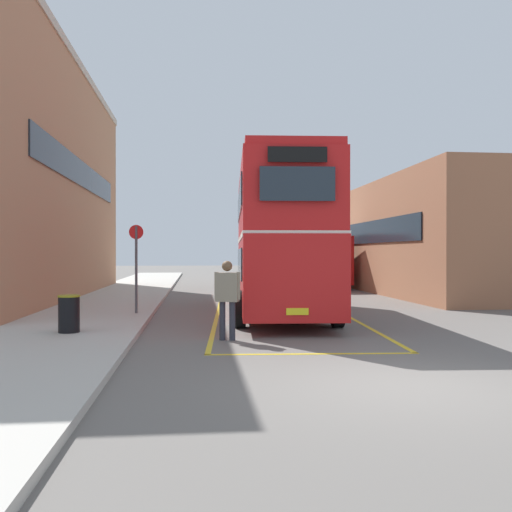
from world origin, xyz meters
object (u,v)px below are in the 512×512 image
object	(u,v)px
double_decker_bus	(279,237)
bus_stop_sign	(136,260)
litter_bin	(69,314)
single_deck_bus	(308,259)
pedestrian_boarding	(227,294)

from	to	relation	value
double_decker_bus	bus_stop_sign	distance (m)	4.57
double_decker_bus	litter_bin	xyz separation A→B (m)	(-5.61, -4.41, -1.94)
single_deck_bus	bus_stop_sign	distance (m)	17.32
double_decker_bus	single_deck_bus	distance (m)	15.36
bus_stop_sign	double_decker_bus	bearing A→B (deg)	3.95
litter_bin	bus_stop_sign	bearing A→B (deg)	74.86
pedestrian_boarding	single_deck_bus	bearing A→B (deg)	73.55
pedestrian_boarding	bus_stop_sign	size ratio (longest dim) A/B	0.67
double_decker_bus	pedestrian_boarding	distance (m)	5.63
single_deck_bus	pedestrian_boarding	xyz separation A→B (m)	(-5.88, -19.90, -0.57)
litter_bin	pedestrian_boarding	bearing A→B (deg)	-10.45
single_deck_bus	litter_bin	xyz separation A→B (m)	(-9.53, -19.23, -1.06)
double_decker_bus	single_deck_bus	size ratio (longest dim) A/B	1.17
pedestrian_boarding	litter_bin	world-z (taller)	pedestrian_boarding
double_decker_bus	single_deck_bus	world-z (taller)	double_decker_bus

